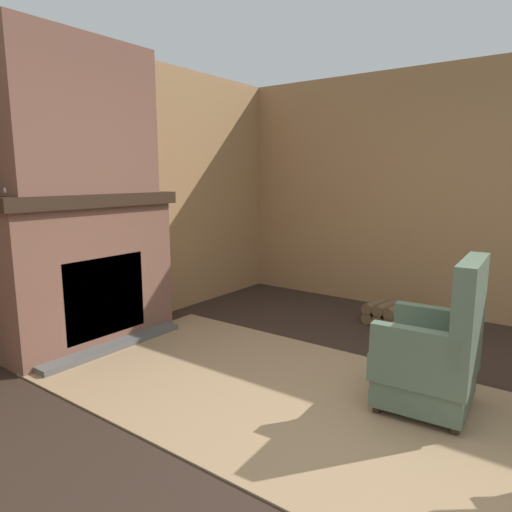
# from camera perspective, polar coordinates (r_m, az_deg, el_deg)

# --- Properties ---
(ground_plane) EXTENTS (14.00, 14.00, 0.00)m
(ground_plane) POSITION_cam_1_polar(r_m,az_deg,el_deg) (2.96, 13.59, -21.29)
(ground_plane) COLOR #2D2119
(wood_panel_wall_left) EXTENTS (0.06, 6.20, 2.68)m
(wood_panel_wall_left) POSITION_cam_1_polar(r_m,az_deg,el_deg) (4.44, -21.81, 6.94)
(wood_panel_wall_left) COLOR #9E7247
(wood_panel_wall_left) RESTS_ON ground
(wood_panel_wall_back) EXTENTS (6.20, 0.09, 2.68)m
(wood_panel_wall_back) POSITION_cam_1_polar(r_m,az_deg,el_deg) (5.27, 26.55, 7.02)
(wood_panel_wall_back) COLOR #9E7247
(wood_panel_wall_back) RESTS_ON ground
(fireplace_hearth) EXTENTS (0.57, 1.65, 1.37)m
(fireplace_hearth) POSITION_cam_1_polar(r_m,az_deg,el_deg) (4.33, -19.67, -1.83)
(fireplace_hearth) COLOR brown
(fireplace_hearth) RESTS_ON ground
(chimney_breast) EXTENTS (0.32, 1.36, 1.29)m
(chimney_breast) POSITION_cam_1_polar(r_m,az_deg,el_deg) (4.28, -20.84, 15.97)
(chimney_breast) COLOR brown
(chimney_breast) RESTS_ON fireplace_hearth
(area_rug) EXTENTS (4.02, 1.92, 0.01)m
(area_rug) POSITION_cam_1_polar(r_m,az_deg,el_deg) (3.29, 6.18, -17.53)
(area_rug) COLOR #997A56
(area_rug) RESTS_ON ground
(armchair) EXTENTS (0.63, 0.66, 1.03)m
(armchair) POSITION_cam_1_polar(r_m,az_deg,el_deg) (3.24, 21.38, -11.49)
(armchair) COLOR #516651
(armchair) RESTS_ON ground
(firewood_stack) EXTENTS (0.42, 0.43, 0.22)m
(firewood_stack) POSITION_cam_1_polar(r_m,az_deg,el_deg) (4.97, 15.96, -6.88)
(firewood_stack) COLOR brown
(firewood_stack) RESTS_ON ground
(oil_lamp_vase) EXTENTS (0.09, 0.09, 0.26)m
(oil_lamp_vase) POSITION_cam_1_polar(r_m,az_deg,el_deg) (3.97, -28.43, 7.92)
(oil_lamp_vase) COLOR silver
(oil_lamp_vase) RESTS_ON fireplace_hearth
(storage_case) EXTENTS (0.15, 0.26, 0.14)m
(storage_case) POSITION_cam_1_polar(r_m,az_deg,el_deg) (4.43, -17.83, 8.41)
(storage_case) COLOR black
(storage_case) RESTS_ON fireplace_hearth
(decorative_plate_on_mantel) EXTENTS (0.07, 0.26, 0.25)m
(decorative_plate_on_mantel) POSITION_cam_1_polar(r_m,az_deg,el_deg) (4.29, -21.11, 8.95)
(decorative_plate_on_mantel) COLOR #336093
(decorative_plate_on_mantel) RESTS_ON fireplace_hearth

